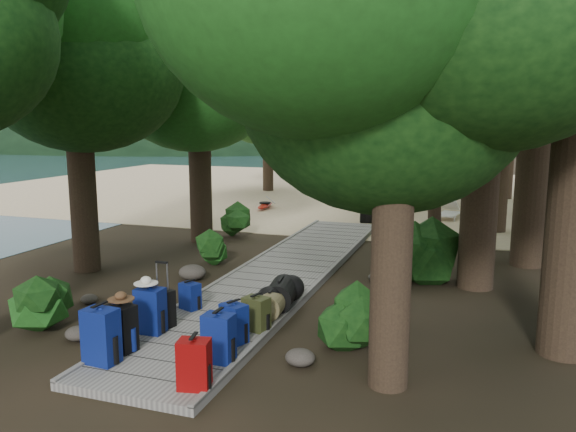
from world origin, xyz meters
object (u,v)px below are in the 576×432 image
at_px(backpack_left_a, 101,333).
at_px(backpack_right_d, 256,312).
at_px(backpack_right_b, 219,335).
at_px(lone_suitcase_on_sand, 366,213).
at_px(duffel_right_black, 281,294).
at_px(duffel_right_khaki, 272,303).
at_px(backpack_right_c, 234,321).
at_px(suitcase_on_boardwalk, 163,307).
at_px(sun_lounger, 448,211).
at_px(backpack_left_c, 150,308).
at_px(backpack_right_a, 194,362).
at_px(backpack_left_d, 190,295).
at_px(kayak, 265,204).
at_px(backpack_left_b, 121,325).

bearing_deg(backpack_left_a, backpack_right_d, 54.06).
bearing_deg(backpack_right_b, lone_suitcase_on_sand, 92.36).
bearing_deg(duffel_right_black, duffel_right_khaki, -98.37).
distance_m(backpack_right_c, suitcase_on_boardwalk, 1.36).
bearing_deg(duffel_right_black, sun_lounger, 69.55).
bearing_deg(backpack_right_c, backpack_left_c, -153.20).
distance_m(backpack_left_a, duffel_right_black, 3.27).
bearing_deg(duffel_right_black, backpack_right_a, -98.69).
height_order(duffel_right_khaki, suitcase_on_boardwalk, suitcase_on_boardwalk).
height_order(backpack_right_b, lone_suitcase_on_sand, backpack_right_b).
height_order(backpack_right_d, sun_lounger, backpack_right_d).
height_order(backpack_right_c, duffel_right_khaki, backpack_right_c).
relative_size(backpack_left_d, backpack_right_c, 0.80).
relative_size(backpack_right_a, backpack_right_b, 0.93).
distance_m(backpack_right_d, duffel_right_khaki, 0.67).
bearing_deg(backpack_right_a, backpack_left_a, 158.99).
bearing_deg(kayak, backpack_right_a, -77.43).
distance_m(backpack_left_b, suitcase_on_boardwalk, 1.06).
distance_m(backpack_left_d, duffel_right_black, 1.57).
relative_size(backpack_left_c, lone_suitcase_on_sand, 1.20).
relative_size(backpack_left_d, suitcase_on_boardwalk, 0.86).
bearing_deg(backpack_right_d, backpack_right_a, -74.66).
relative_size(backpack_right_c, duffel_right_khaki, 0.99).
distance_m(backpack_right_b, lone_suitcase_on_sand, 11.53).
bearing_deg(backpack_left_b, backpack_right_b, 15.90).
height_order(suitcase_on_boardwalk, kayak, suitcase_on_boardwalk).
bearing_deg(backpack_left_d, duffel_right_khaki, 24.93).
relative_size(backpack_right_d, suitcase_on_boardwalk, 0.99).
bearing_deg(duffel_right_black, backpack_right_d, -99.26).
bearing_deg(lone_suitcase_on_sand, backpack_right_d, -105.62).
bearing_deg(backpack_right_a, lone_suitcase_on_sand, 79.68).
height_order(backpack_right_a, sun_lounger, backpack_right_a).
relative_size(duffel_right_black, kayak, 0.25).
bearing_deg(kayak, backpack_left_d, -80.36).
relative_size(backpack_left_b, backpack_left_d, 1.46).
distance_m(backpack_left_b, backpack_right_c, 1.59).
xyz_separation_m(backpack_left_a, backpack_left_b, (0.01, 0.43, -0.05)).
relative_size(suitcase_on_boardwalk, sun_lounger, 0.33).
bearing_deg(duffel_right_khaki, backpack_left_b, -131.46).
bearing_deg(kayak, backpack_right_d, -74.71).
bearing_deg(suitcase_on_boardwalk, backpack_right_d, 31.36).
distance_m(backpack_right_a, suitcase_on_boardwalk, 2.28).
bearing_deg(backpack_left_d, kayak, 125.22).
height_order(backpack_left_c, backpack_right_d, backpack_left_c).
height_order(backpack_left_c, backpack_right_a, backpack_left_c).
relative_size(backpack_right_d, duffel_right_khaki, 0.90).
bearing_deg(backpack_left_b, duffel_right_black, 69.84).
bearing_deg(backpack_left_c, duffel_right_black, 48.64).
relative_size(backpack_right_b, backpack_right_d, 1.26).
xyz_separation_m(duffel_right_khaki, lone_suitcase_on_sand, (-0.29, 9.63, 0.01)).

